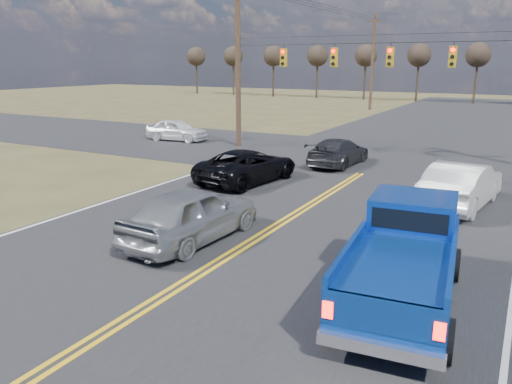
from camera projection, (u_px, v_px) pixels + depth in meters
The scene contains 12 objects.
ground at pixel (173, 291), 11.38m from camera, with size 160.00×160.00×0.00m, color brown.
road_main at pixel (330, 193), 19.85m from camera, with size 14.00×120.00×0.02m, color #28282B.
road_cross at pixel (383, 160), 26.62m from camera, with size 120.00×12.00×0.02m, color #28282B.
signal_gantry at pixel (399, 62), 24.93m from camera, with size 19.60×4.83×10.00m.
utility_poles at pixel (385, 58), 24.45m from camera, with size 19.60×58.32×10.00m.
treeline at pixel (425, 52), 32.77m from camera, with size 87.00×117.80×7.40m.
pickup_truck at pixel (404, 258), 10.61m from camera, with size 2.67×5.74×2.09m.
silver_suv at pixel (192, 214), 14.40m from camera, with size 1.92×4.78×1.63m, color gray.
black_suv at pixel (248, 166), 21.57m from camera, with size 2.37×5.14×1.43m, color black.
white_car_queue at pixel (462, 185), 17.80m from camera, with size 1.74×4.99×1.64m, color silver.
dgrey_car_queue at pixel (338, 152), 25.11m from camera, with size 1.90×4.67×1.36m, color #2D2D31.
cross_car_west at pixel (177, 130), 32.90m from camera, with size 4.17×1.68×1.42m, color white.
Camera 1 is at (6.69, -8.22, 5.07)m, focal length 35.00 mm.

